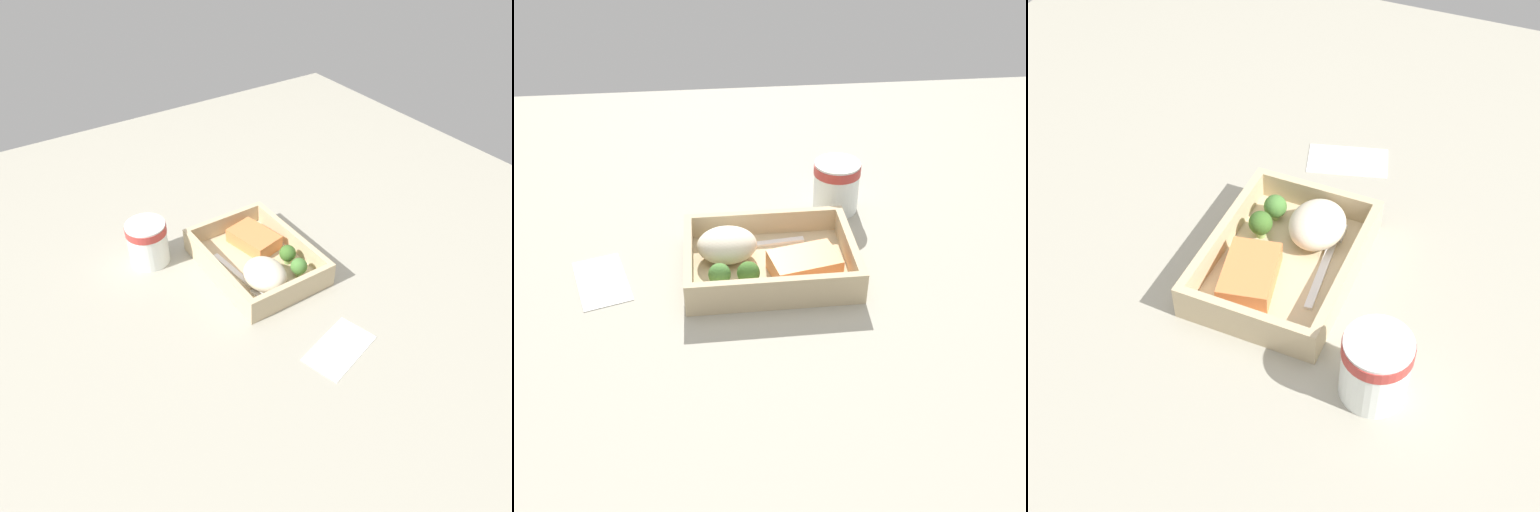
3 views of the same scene
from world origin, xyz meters
The scene contains 10 objects.
ground_plane centered at (0.00, 0.00, -1.00)cm, with size 160.00×160.00×2.00cm, color #A29D8C.
takeout_tray centered at (0.00, 0.00, 0.60)cm, with size 25.92×19.12×1.20cm, color #C4AF87.
tray_rim centered at (0.00, 0.00, 3.17)cm, with size 25.92×19.12×3.95cm.
salmon_fillet centered at (-4.88, 2.73, 2.74)cm, with size 10.07×6.67×3.08cm, color #E88145.
mashed_potatoes centered at (6.42, -2.24, 3.71)cm, with size 9.29×7.74×5.03cm, color beige.
broccoli_floret_1 centered at (3.70, 5.09, 3.55)cm, with size 3.36×3.36×4.13cm.
broccoli_floret_2 centered at (7.89, 4.71, 3.33)cm, with size 3.32×3.32×3.87cm.
fork centered at (3.24, -5.04, 1.42)cm, with size 15.89×3.18×0.44cm.
paper_cup centered at (-13.61, -17.03, 5.11)cm, with size 8.19×8.19×9.15cm.
receipt_slip centered at (25.72, 0.07, 0.12)cm, with size 7.20×12.60×0.24cm, color white.
Camera 2 is at (8.15, 73.82, 56.31)cm, focal length 42.00 mm.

